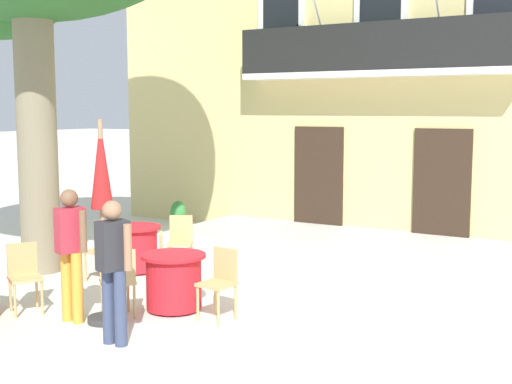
# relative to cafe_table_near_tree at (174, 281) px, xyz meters

# --- Properties ---
(ground_plane) EXTENTS (120.00, 120.00, 0.00)m
(ground_plane) POSITION_rel_cafe_table_near_tree_xyz_m (-0.32, 0.93, -0.39)
(ground_plane) COLOR silver
(building_facade) EXTENTS (13.00, 5.09, 7.50)m
(building_facade) POSITION_rel_cafe_table_near_tree_xyz_m (0.63, 7.91, 3.36)
(building_facade) COLOR #DBC67F
(building_facade) RESTS_ON ground
(entrance_step_platform) EXTENTS (7.08, 2.70, 0.25)m
(entrance_step_platform) POSITION_rel_cafe_table_near_tree_xyz_m (0.62, 4.58, -0.27)
(entrance_step_platform) COLOR silver
(entrance_step_platform) RESTS_ON ground
(cafe_table_near_tree) EXTENTS (0.86, 0.86, 0.76)m
(cafe_table_near_tree) POSITION_rel_cafe_table_near_tree_xyz_m (0.00, 0.00, 0.00)
(cafe_table_near_tree) COLOR red
(cafe_table_near_tree) RESTS_ON ground
(cafe_chair_near_tree_0) EXTENTS (0.56, 0.56, 0.91)m
(cafe_chair_near_tree_0) POSITION_rel_cafe_table_near_tree_xyz_m (-0.37, -0.66, 0.14)
(cafe_chair_near_tree_0) COLOR tan
(cafe_chair_near_tree_0) RESTS_ON ground
(cafe_chair_near_tree_1) EXTENTS (0.44, 0.44, 0.91)m
(cafe_chair_near_tree_1) POSITION_rel_cafe_table_near_tree_xyz_m (0.75, -0.01, 0.14)
(cafe_chair_near_tree_1) COLOR tan
(cafe_chair_near_tree_1) RESTS_ON ground
(cafe_chair_near_tree_2) EXTENTS (0.56, 0.56, 0.91)m
(cafe_chair_near_tree_2) POSITION_rel_cafe_table_near_tree_xyz_m (-0.51, 0.55, 0.14)
(cafe_chair_near_tree_2) COLOR tan
(cafe_chair_near_tree_2) RESTS_ON ground
(cafe_chair_middle_2) EXTENTS (0.55, 0.55, 0.91)m
(cafe_chair_middle_2) POSITION_rel_cafe_table_near_tree_xyz_m (-1.65, -1.07, 0.14)
(cafe_chair_middle_2) COLOR tan
(cafe_chair_middle_2) RESTS_ON ground
(cafe_table_front) EXTENTS (0.86, 0.86, 0.76)m
(cafe_table_front) POSITION_rel_cafe_table_near_tree_xyz_m (-1.89, 1.42, 0.00)
(cafe_table_front) COLOR red
(cafe_table_front) RESTS_ON ground
(cafe_chair_front_0) EXTENTS (0.55, 0.55, 0.91)m
(cafe_chair_front_0) POSITION_rel_cafe_table_near_tree_xyz_m (-1.28, 1.86, 0.14)
(cafe_chair_front_0) COLOR tan
(cafe_chair_front_0) RESTS_ON ground
(cafe_chair_front_1) EXTENTS (0.55, 0.55, 0.91)m
(cafe_chair_front_1) POSITION_rel_cafe_table_near_tree_xyz_m (-2.55, 1.77, 0.14)
(cafe_chair_front_1) COLOR tan
(cafe_chair_front_1) RESTS_ON ground
(cafe_chair_front_2) EXTENTS (0.42, 0.42, 0.91)m
(cafe_chair_front_2) POSITION_rel_cafe_table_near_tree_xyz_m (-1.85, 0.66, 0.14)
(cafe_chair_front_2) COLOR tan
(cafe_chair_front_2) RESTS_ON ground
(cafe_umbrella) EXTENTS (0.44, 0.44, 2.55)m
(cafe_umbrella) POSITION_rel_cafe_table_near_tree_xyz_m (-0.42, -0.87, 1.27)
(cafe_umbrella) COLOR #997A56
(cafe_umbrella) RESTS_ON ground
(ground_planter_left) EXTENTS (0.33, 0.33, 0.73)m
(ground_planter_left) POSITION_rel_cafe_table_near_tree_xyz_m (-3.27, 4.43, 0.01)
(ground_planter_left) COLOR slate
(ground_planter_left) RESTS_ON ground
(pedestrian_near_entrance) EXTENTS (0.53, 0.40, 1.69)m
(pedestrian_near_entrance) POSITION_rel_cafe_table_near_tree_xyz_m (-0.79, -1.06, 0.56)
(pedestrian_near_entrance) COLOR gold
(pedestrian_near_entrance) RESTS_ON ground
(pedestrian_mid_plaza) EXTENTS (0.53, 0.39, 1.66)m
(pedestrian_mid_plaza) POSITION_rel_cafe_table_near_tree_xyz_m (0.24, -1.42, 0.55)
(pedestrian_mid_plaza) COLOR #384260
(pedestrian_mid_plaza) RESTS_ON ground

